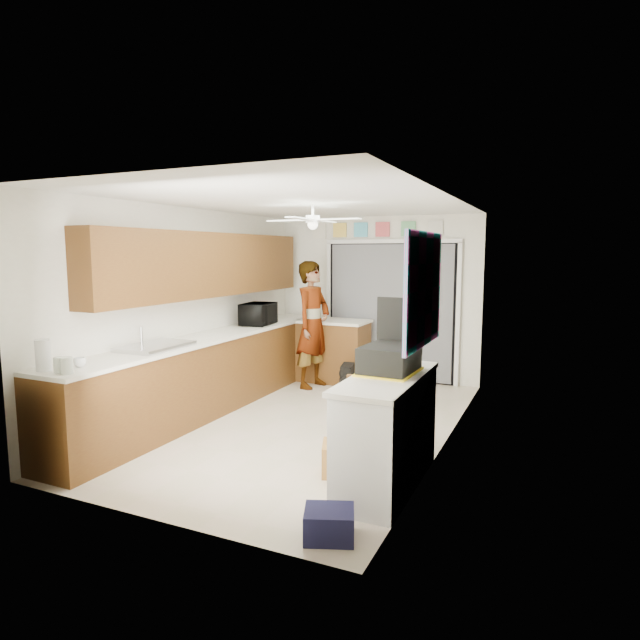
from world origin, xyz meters
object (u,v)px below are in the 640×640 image
(cardboard_box, at_px, (347,458))
(dog, at_px, (347,376))
(paper_towel_roll, at_px, (43,355))
(man, at_px, (313,325))
(suitcase, at_px, (390,359))
(cup, at_px, (80,362))
(navy_crate, at_px, (329,524))
(microwave, at_px, (258,314))

(cardboard_box, bearing_deg, dog, 111.55)
(paper_towel_roll, bearing_deg, man, 78.42)
(suitcase, bearing_deg, man, 129.07)
(man, height_order, dog, man)
(suitcase, bearing_deg, dog, 120.81)
(suitcase, distance_m, man, 3.28)
(cardboard_box, xyz_separation_m, man, (-1.60, 2.68, 0.78))
(suitcase, height_order, man, man)
(paper_towel_roll, height_order, suitcase, paper_towel_roll)
(cup, xyz_separation_m, navy_crate, (2.51, -0.19, -0.88))
(dog, bearing_deg, man, 161.92)
(paper_towel_roll, bearing_deg, microwave, 87.31)
(paper_towel_roll, distance_m, dog, 4.08)
(cardboard_box, distance_m, man, 3.22)
(microwave, relative_size, cardboard_box, 1.25)
(suitcase, bearing_deg, microwave, 142.65)
(microwave, xyz_separation_m, suitcase, (2.58, -2.15, -0.04))
(navy_crate, distance_m, dog, 3.94)
(suitcase, xyz_separation_m, cardboard_box, (-0.36, -0.05, -0.92))
(dog, bearing_deg, suitcase, -75.48)
(cardboard_box, bearing_deg, navy_crate, -75.01)
(microwave, distance_m, cup, 3.08)
(cup, relative_size, cardboard_box, 0.24)
(man, distance_m, dog, 0.90)
(cup, height_order, dog, cup)
(microwave, height_order, dog, microwave)
(dog, bearing_deg, cup, -122.41)
(suitcase, xyz_separation_m, navy_crate, (-0.07, -1.12, -0.95))
(cardboard_box, distance_m, navy_crate, 1.10)
(cardboard_box, height_order, man, man)
(cup, bearing_deg, microwave, 90.00)
(cardboard_box, height_order, dog, dog)
(navy_crate, xyz_separation_m, man, (-1.89, 3.75, 0.81))
(cup, bearing_deg, man, 80.08)
(navy_crate, bearing_deg, cup, 175.64)
(navy_crate, bearing_deg, suitcase, 86.43)
(microwave, relative_size, paper_towel_roll, 2.02)
(dog, bearing_deg, microwave, -173.32)
(cup, bearing_deg, suitcase, 19.83)
(suitcase, bearing_deg, cup, -157.75)
(cardboard_box, relative_size, dog, 0.80)
(paper_towel_roll, bearing_deg, dog, 70.45)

